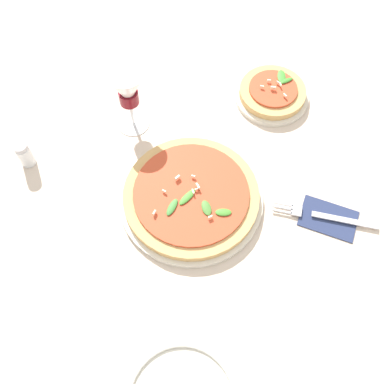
{
  "coord_description": "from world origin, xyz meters",
  "views": [
    {
      "loc": [
        -0.23,
        0.4,
        0.86
      ],
      "look_at": [
        -0.04,
        -0.0,
        0.03
      ],
      "focal_mm": 42.0,
      "sensor_mm": 36.0,
      "label": 1
    }
  ],
  "objects_px": {
    "wine_glass": "(128,91)",
    "fork": "(325,216)",
    "pizza_arugula_main": "(192,195)",
    "shaker_pepper": "(25,154)",
    "pizza_personal_side": "(272,93)"
  },
  "relations": [
    {
      "from": "pizza_arugula_main",
      "to": "wine_glass",
      "type": "bearing_deg",
      "value": -30.08
    },
    {
      "from": "pizza_arugula_main",
      "to": "shaker_pepper",
      "type": "distance_m",
      "value": 0.38
    },
    {
      "from": "wine_glass",
      "to": "fork",
      "type": "xyz_separation_m",
      "value": [
        -0.49,
        0.04,
        -0.11
      ]
    },
    {
      "from": "pizza_arugula_main",
      "to": "fork",
      "type": "relative_size",
      "value": 1.41
    },
    {
      "from": "wine_glass",
      "to": "shaker_pepper",
      "type": "xyz_separation_m",
      "value": [
        0.16,
        0.2,
        -0.08
      ]
    },
    {
      "from": "wine_glass",
      "to": "pizza_personal_side",
      "type": "bearing_deg",
      "value": -141.25
    },
    {
      "from": "pizza_personal_side",
      "to": "wine_glass",
      "type": "distance_m",
      "value": 0.36
    },
    {
      "from": "pizza_personal_side",
      "to": "wine_glass",
      "type": "bearing_deg",
      "value": 38.75
    },
    {
      "from": "pizza_arugula_main",
      "to": "wine_glass",
      "type": "distance_m",
      "value": 0.26
    },
    {
      "from": "pizza_personal_side",
      "to": "fork",
      "type": "height_order",
      "value": "pizza_personal_side"
    },
    {
      "from": "pizza_arugula_main",
      "to": "wine_glass",
      "type": "relative_size",
      "value": 1.86
    },
    {
      "from": "shaker_pepper",
      "to": "pizza_personal_side",
      "type": "bearing_deg",
      "value": -136.12
    },
    {
      "from": "wine_glass",
      "to": "fork",
      "type": "bearing_deg",
      "value": 174.77
    },
    {
      "from": "fork",
      "to": "shaker_pepper",
      "type": "bearing_deg",
      "value": 0.65
    },
    {
      "from": "fork",
      "to": "pizza_arugula_main",
      "type": "bearing_deg",
      "value": 3.44
    }
  ]
}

